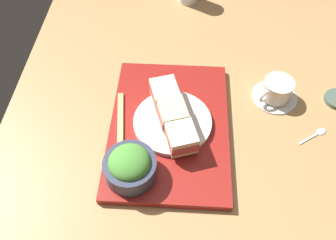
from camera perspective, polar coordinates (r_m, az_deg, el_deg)
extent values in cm
cube|color=tan|center=(90.96, 4.55, -0.42)|extent=(140.00, 100.00, 3.00)
cube|color=maroon|center=(86.73, 0.21, -1.15)|extent=(41.78, 29.31, 2.11)
cylinder|color=silver|center=(85.42, 0.75, -0.35)|extent=(19.36, 19.36, 1.43)
cube|color=beige|center=(88.45, -0.54, 3.62)|extent=(8.66, 8.19, 1.20)
cube|color=#B74C42|center=(86.97, -0.55, 4.44)|extent=(9.16, 8.42, 2.68)
cube|color=beige|center=(85.51, -0.56, 5.29)|extent=(8.66, 8.19, 1.20)
cube|color=beige|center=(84.32, 0.76, 0.19)|extent=(8.66, 8.19, 1.28)
cube|color=#B74C42|center=(82.77, 0.77, 0.99)|extent=(8.80, 8.61, 2.61)
cube|color=beige|center=(81.23, 0.79, 1.82)|extent=(8.66, 8.19, 1.28)
cube|color=beige|center=(80.57, 2.18, -3.58)|extent=(8.66, 8.19, 1.37)
cube|color=#B74C42|center=(79.08, 2.22, -2.88)|extent=(9.08, 8.45, 2.19)
cube|color=beige|center=(77.60, 2.26, -2.16)|extent=(8.66, 8.19, 1.37)
cylinder|color=#33384C|center=(76.97, -6.22, -7.89)|extent=(11.71, 11.71, 5.01)
ellipsoid|color=#4C9338|center=(74.79, -6.39, -6.97)|extent=(9.22, 9.22, 5.07)
cube|color=tan|center=(86.35, -8.09, -0.69)|extent=(19.60, 3.24, 0.70)
cube|color=tan|center=(86.28, -7.62, -0.66)|extent=(19.60, 3.24, 0.70)
cylinder|color=silver|center=(98.08, 17.15, 3.74)|extent=(12.15, 12.15, 0.80)
cylinder|color=silver|center=(95.88, 17.58, 4.91)|extent=(7.85, 7.85, 5.27)
cylinder|color=black|center=(94.30, 17.92, 5.80)|extent=(7.23, 7.23, 0.40)
torus|color=silver|center=(93.21, 15.67, 3.78)|extent=(2.93, 3.46, 3.75)
cube|color=silver|center=(92.95, 22.45, -2.67)|extent=(4.44, 6.48, 0.50)
ellipsoid|color=silver|center=(95.04, 24.02, -1.67)|extent=(3.20, 3.44, 0.80)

